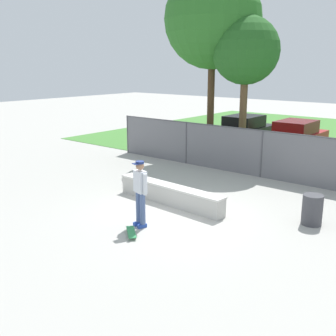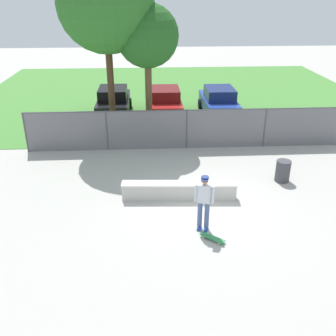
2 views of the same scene
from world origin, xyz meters
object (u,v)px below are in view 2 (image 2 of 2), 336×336
car_red (165,102)px  trash_bin (283,171)px  tree_near_left (106,4)px  tree_near_right (147,37)px  concrete_ledge (179,191)px  skateboard (212,238)px  car_black (114,101)px  car_blue (219,101)px  skateboarder (204,200)px

car_red → trash_bin: size_ratio=4.93×
tree_near_left → tree_near_right: 2.27m
car_red → concrete_ledge: bearing=-90.2°
skateboard → car_black: 13.36m
concrete_ledge → tree_near_left: 9.15m
car_blue → trash_bin: car_blue is taller
car_black → skateboarder: bearing=-73.6°
car_black → car_red: size_ratio=1.00×
tree_near_right → car_black: (-2.05, 3.98, -4.03)m
skateboard → car_red: 12.55m
trash_bin → concrete_ledge: bearing=-164.6°
skateboarder → skateboard: 1.15m
skateboarder → car_black: 12.71m
concrete_ledge → skateboarder: bearing=-73.5°
car_red → car_blue: same height
tree_near_left → tree_near_right: (1.80, -0.16, -1.38)m
skateboard → tree_near_right: tree_near_right is taller
concrete_ledge → trash_bin: 4.32m
skateboarder → car_red: skateboarder is taller
tree_near_right → car_blue: bearing=40.9°
car_black → car_red: bearing=-5.2°
trash_bin → tree_near_left: bearing=142.8°
skateboarder → trash_bin: bearing=41.1°
car_red → tree_near_right: bearing=-104.9°
skateboarder → car_blue: (2.61, 11.81, -0.19)m
skateboard → tree_near_right: (-1.76, 8.81, 4.80)m
skateboarder → skateboard: skateboarder is taller
tree_near_left → car_black: bearing=93.8°
tree_near_left → car_blue: size_ratio=2.01×
concrete_ledge → tree_near_left: tree_near_left is taller
tree_near_right → trash_bin: (5.12, -5.09, -4.44)m
skateboarder → tree_near_right: size_ratio=0.29×
concrete_ledge → car_black: (-3.01, 10.22, 0.53)m
car_black → car_blue: 6.22m
car_blue → trash_bin: bearing=-83.7°
skateboarder → tree_near_right: (-1.54, 8.21, 3.84)m
skateboarder → tree_near_right: 9.20m
concrete_ledge → car_black: car_black is taller
tree_near_left → car_red: size_ratio=2.01×
skateboard → car_black: car_black is taller
skateboard → concrete_ledge: bearing=107.2°
skateboard → tree_near_right: size_ratio=0.12×
skateboard → trash_bin: (3.36, 3.72, 0.35)m
tree_near_left → skateboarder: bearing=-68.2°
tree_near_left → tree_near_right: size_ratio=1.33×
car_black → trash_bin: car_black is taller
concrete_ledge → tree_near_left: size_ratio=0.49×
skateboard → tree_near_left: 11.45m
tree_near_left → trash_bin: (6.92, -5.25, -5.82)m
skateboard → car_black: size_ratio=0.18×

